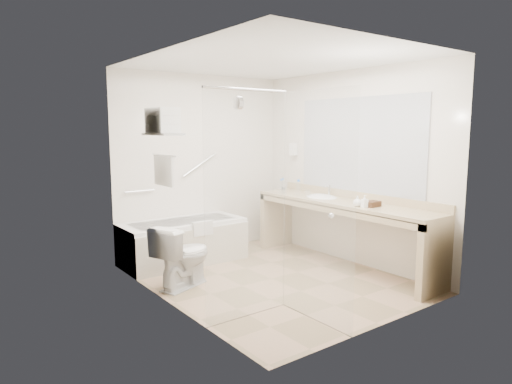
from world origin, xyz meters
TOP-DOWN VIEW (x-y plane):
  - floor at (0.00, 0.00)m, footprint 3.20×3.20m
  - ceiling at (0.00, 0.00)m, footprint 2.60×3.20m
  - wall_back at (0.00, 1.60)m, footprint 2.60×0.10m
  - wall_front at (0.00, -1.60)m, footprint 2.60×0.10m
  - wall_left at (-1.30, 0.00)m, footprint 0.10×3.20m
  - wall_right at (1.30, 0.00)m, footprint 0.10×3.20m
  - bathtub at (-0.50, 1.24)m, footprint 1.60×0.73m
  - grab_bar_short at (-0.95, 1.56)m, footprint 0.40×0.03m
  - grab_bar_long at (-0.05, 1.56)m, footprint 0.53×0.03m
  - shower_enclosure at (-0.63, -0.93)m, footprint 0.96×0.91m
  - towel_shelf at (-1.17, 0.35)m, footprint 0.24×0.55m
  - vanity_counter at (1.02, -0.15)m, footprint 0.55×2.70m
  - sink at (1.05, 0.25)m, footprint 0.40×0.52m
  - faucet at (1.20, 0.25)m, footprint 0.03×0.03m
  - mirror at (1.29, -0.15)m, footprint 0.02×2.00m
  - hairdryer_unit at (1.25, 1.05)m, footprint 0.08×0.10m
  - toilet at (-0.95, 0.38)m, footprint 0.81×0.63m
  - amenity_basket at (0.99, -0.65)m, footprint 0.20×0.13m
  - soap_bottle_a at (0.88, -0.63)m, footprint 0.09×0.15m
  - soap_bottle_b at (0.86, -0.53)m, footprint 0.11×0.14m
  - water_bottle_left at (1.09, 1.09)m, footprint 0.05×0.05m
  - water_bottle_mid at (0.90, 0.54)m, footprint 0.07×0.07m
  - water_bottle_right at (0.97, 0.99)m, footprint 0.06×0.06m
  - drinking_glass_near at (0.91, 0.36)m, footprint 0.08×0.08m
  - drinking_glass_far at (0.89, 0.83)m, footprint 0.07×0.07m

SIDE VIEW (x-z plane):
  - floor at x=0.00m, z-range 0.00..0.00m
  - bathtub at x=-0.50m, z-range -0.02..0.57m
  - toilet at x=-0.95m, z-range 0.00..0.70m
  - vanity_counter at x=1.02m, z-range 0.17..1.12m
  - sink at x=1.05m, z-range 0.75..0.89m
  - amenity_basket at x=0.99m, z-range 0.85..0.91m
  - soap_bottle_a at x=0.88m, z-range 0.85..0.92m
  - drinking_glass_far at x=0.89m, z-range 0.85..0.94m
  - drinking_glass_near at x=0.91m, z-range 0.85..0.94m
  - soap_bottle_b at x=0.86m, z-range 0.85..0.95m
  - faucet at x=1.20m, z-range 0.86..1.00m
  - water_bottle_left at x=1.09m, z-range 0.84..1.02m
  - water_bottle_right at x=0.97m, z-range 0.84..1.02m
  - water_bottle_mid at x=0.90m, z-range 0.84..1.06m
  - grab_bar_short at x=-0.95m, z-range 0.93..0.96m
  - shower_enclosure at x=-0.63m, z-range 0.01..2.12m
  - wall_back at x=0.00m, z-range 0.00..2.50m
  - wall_front at x=0.00m, z-range 0.00..2.50m
  - wall_left at x=-1.30m, z-range 0.00..2.50m
  - wall_right at x=1.30m, z-range 0.00..2.50m
  - grab_bar_long at x=-0.05m, z-range 1.09..1.41m
  - hairdryer_unit at x=1.25m, z-range 1.36..1.54m
  - mirror at x=1.29m, z-range 0.95..2.15m
  - towel_shelf at x=-1.17m, z-range 1.35..2.16m
  - ceiling at x=0.00m, z-range 2.45..2.55m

